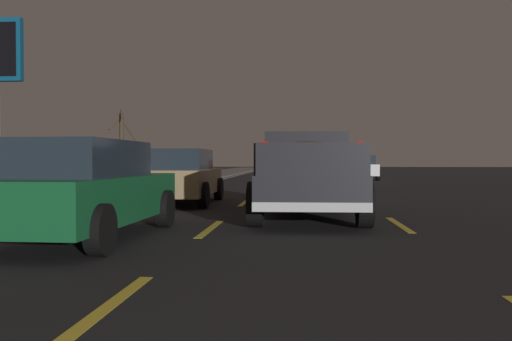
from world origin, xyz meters
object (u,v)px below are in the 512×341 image
at_px(sedan_green, 81,189).
at_px(sedan_white, 360,167).
at_px(pickup_truck, 306,172).
at_px(bare_tree_far, 122,144).
at_px(sedan_tan, 180,176).

xyz_separation_m(sedan_green, sedan_white, (26.08, -7.20, 0.00)).
xyz_separation_m(pickup_truck, bare_tree_far, (22.02, 11.71, 1.32)).
distance_m(sedan_tan, sedan_green, 6.77).
bearing_deg(pickup_truck, sedan_tan, 47.80).
bearing_deg(sedan_green, bare_tree_far, 17.67).
xyz_separation_m(sedan_green, bare_tree_far, (25.58, 8.15, 1.52)).
distance_m(sedan_tan, bare_tree_far, 20.56).
relative_size(pickup_truck, sedan_tan, 1.23).
bearing_deg(bare_tree_far, sedan_green, -162.33).
distance_m(sedan_white, bare_tree_far, 15.43).
bearing_deg(sedan_white, sedan_green, 164.57).
bearing_deg(bare_tree_far, sedan_white, -88.15).
xyz_separation_m(sedan_tan, sedan_green, (-6.77, 0.02, 0.00)).
xyz_separation_m(pickup_truck, sedan_tan, (3.21, 3.54, -0.20)).
height_order(sedan_white, bare_tree_far, bare_tree_far).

